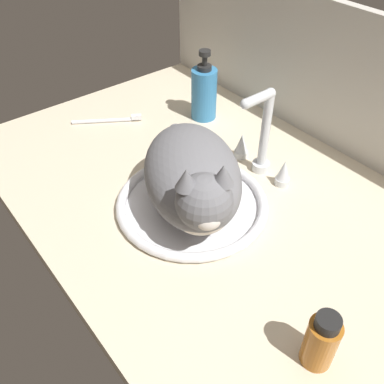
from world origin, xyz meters
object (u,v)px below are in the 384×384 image
at_px(faucet, 262,142).
at_px(cat, 194,178).
at_px(sink_basin, 192,204).
at_px(toothbrush, 109,120).
at_px(soap_pump_bottle, 204,93).
at_px(amber_bottle, 321,341).

bearing_deg(faucet, cat, -85.25).
relative_size(sink_basin, faucet, 1.53).
xyz_separation_m(sink_basin, faucet, (0.00, 0.19, 0.07)).
bearing_deg(cat, toothbrush, 174.21).
relative_size(cat, toothbrush, 2.47).
relative_size(faucet, cat, 0.52).
xyz_separation_m(sink_basin, soap_pump_bottle, (-0.26, 0.25, 0.06)).
xyz_separation_m(amber_bottle, soap_pump_bottle, (-0.63, 0.31, 0.02)).
height_order(sink_basin, amber_bottle, amber_bottle).
xyz_separation_m(faucet, soap_pump_bottle, (-0.26, 0.05, -0.01)).
relative_size(sink_basin, soap_pump_bottle, 1.70).
bearing_deg(amber_bottle, faucet, 145.35).
distance_m(faucet, cat, 0.20).
bearing_deg(amber_bottle, toothbrush, 172.89).
xyz_separation_m(sink_basin, toothbrush, (-0.39, 0.03, -0.00)).
bearing_deg(sink_basin, soap_pump_bottle, 136.47).
relative_size(faucet, soap_pump_bottle, 1.11).
distance_m(amber_bottle, toothbrush, 0.77).
xyz_separation_m(sink_basin, amber_bottle, (0.37, -0.06, 0.04)).
bearing_deg(cat, amber_bottle, -8.63).
height_order(cat, amber_bottle, cat).
height_order(amber_bottle, toothbrush, amber_bottle).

